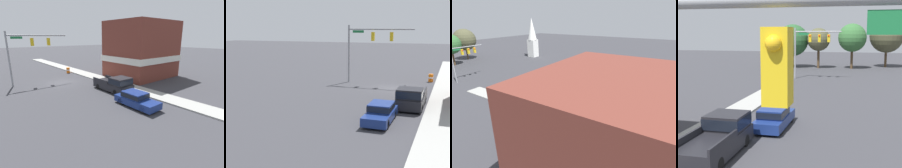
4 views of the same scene
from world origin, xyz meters
TOP-DOWN VIEW (x-y plane):
  - ground_plane at (0.00, 0.00)m, footprint 200.00×200.00m
  - sidewalk_curb at (-5.70, 0.00)m, footprint 2.40×60.00m
  - near_signal_assembly at (3.35, -2.19)m, footprint 8.05×0.49m
  - car_lead at (-1.68, 12.96)m, footprint 1.78×4.48m
  - pickup_truck_parked at (-3.24, 8.16)m, footprint 2.13×5.28m
  - construction_barrel at (-3.90, -5.78)m, footprint 0.60×0.60m
  - corner_brick_building at (-12.31, 4.15)m, footprint 10.12×8.68m

SIDE VIEW (x-z plane):
  - ground_plane at x=0.00m, z-range 0.00..0.00m
  - sidewalk_curb at x=-5.70m, z-range 0.00..0.14m
  - construction_barrel at x=-3.90m, z-range 0.01..1.00m
  - car_lead at x=-1.68m, z-range 0.03..1.41m
  - pickup_truck_parked at x=-3.24m, z-range -0.01..1.84m
  - corner_brick_building at x=-12.31m, z-range -0.13..8.68m
  - near_signal_assembly at x=3.35m, z-range 1.62..8.70m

